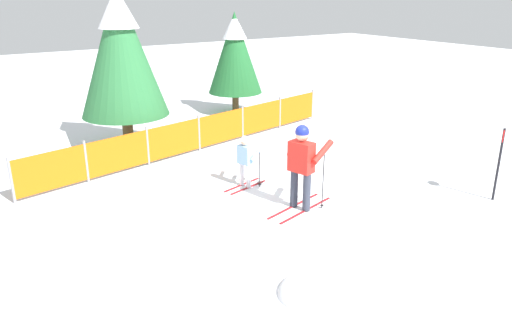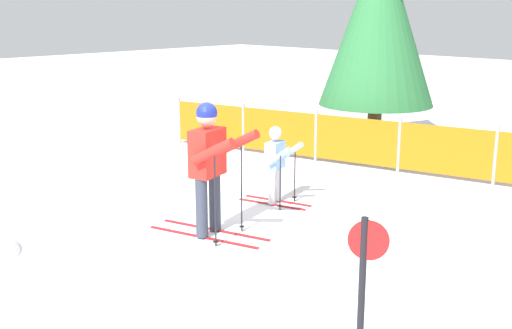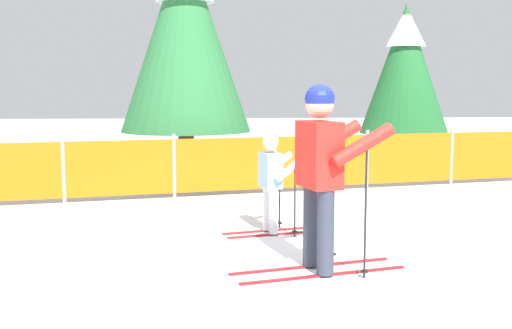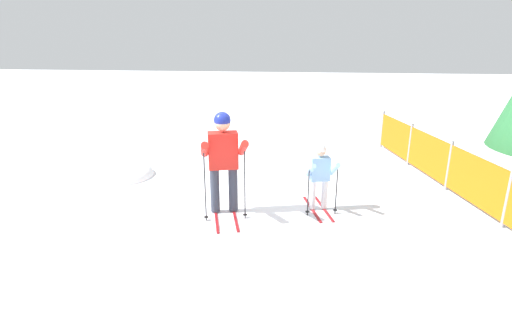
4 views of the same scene
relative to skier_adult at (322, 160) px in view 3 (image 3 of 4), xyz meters
The scene contains 6 objects.
ground_plane 1.06m from the skier_adult, 88.35° to the left, with size 60.00×60.00×0.00m, color white.
skier_adult is the anchor object (origin of this frame).
skier_child 1.68m from the skier_adult, 100.78° to the left, with size 1.14×0.60×1.19m.
safety_fence 4.55m from the skier_adult, 89.74° to the left, with size 9.73×2.20×1.00m.
conifer_far 8.46m from the skier_adult, 67.99° to the left, with size 1.88×1.88×3.49m.
conifer_near 6.33m from the skier_adult, 103.85° to the left, with size 2.35×2.35×4.36m.
Camera 3 is at (-1.03, -5.96, 1.72)m, focal length 45.00 mm.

